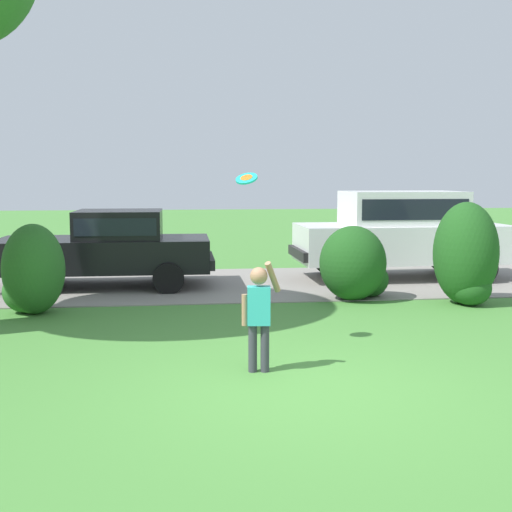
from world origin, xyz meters
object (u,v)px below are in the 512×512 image
child_thrower (259,310)px  frisbee (247,178)px  parked_suv (402,230)px  parked_sedan (109,246)px

child_thrower → frisbee: 1.80m
child_thrower → frisbee: frisbee is taller
parked_suv → child_thrower: bearing=-120.8°
parked_sedan → child_thrower: 6.65m
parked_sedan → frisbee: frisbee is taller
frisbee → parked_suv: bearing=54.6°
parked_suv → child_thrower: 7.73m
child_thrower → parked_sedan: bearing=110.1°
parked_sedan → parked_suv: 6.25m
parked_sedan → child_thrower: size_ratio=3.43×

